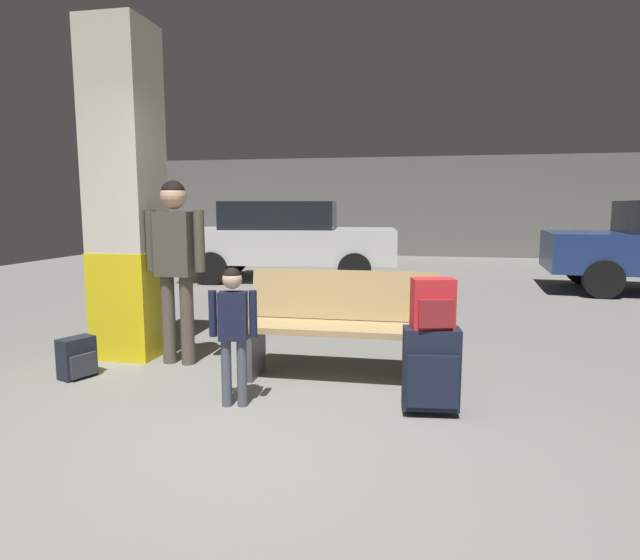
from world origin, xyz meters
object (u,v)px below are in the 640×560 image
bench (340,326)px  suitcase (431,369)px  child (233,322)px  backpack_dark_floor (77,358)px  parked_car_far (286,238)px  adult (175,252)px  structural_pillar (126,196)px  backpack_bright (433,304)px

bench → suitcase: size_ratio=2.66×
child → backpack_dark_floor: size_ratio=2.95×
child → parked_car_far: size_ratio=0.23×
suitcase → backpack_dark_floor: suitcase is taller
adult → backpack_dark_floor: size_ratio=4.85×
suitcase → parked_car_far: size_ratio=0.14×
adult → parked_car_far: bearing=95.0°
suitcase → backpack_dark_floor: 2.90m
child → backpack_dark_floor: bearing=166.8°
structural_pillar → bench: structural_pillar is taller
suitcase → parked_car_far: 7.04m
bench → child: bearing=-129.5°
bench → backpack_dark_floor: bearing=-168.8°
suitcase → adult: (-2.24, 0.78, 0.70)m
bench → child: (-0.64, -0.78, 0.18)m
backpack_bright → child: 1.39m
suitcase → parked_car_far: (-2.74, 6.47, 0.48)m
backpack_bright → child: size_ratio=0.34×
bench → suitcase: bench is taller
adult → backpack_dark_floor: bearing=-139.8°
bench → structural_pillar: bearing=171.4°
structural_pillar → backpack_dark_floor: 1.55m
adult → suitcase: bearing=-19.2°
bench → backpack_bright: backpack_bright is taller
suitcase → parked_car_far: bearing=113.0°
structural_pillar → backpack_dark_floor: bearing=-96.0°
structural_pillar → backpack_dark_floor: structural_pillar is taller
structural_pillar → child: 2.02m
backpack_dark_floor → parked_car_far: parked_car_far is taller
backpack_bright → backpack_dark_floor: bearing=175.4°
suitcase → bench: bearing=138.1°
backpack_bright → parked_car_far: 7.03m
parked_car_far → bench: bearing=-71.0°
bench → suitcase: (0.73, -0.66, -0.12)m
suitcase → child: 1.41m
backpack_bright → structural_pillar: bearing=160.9°
structural_pillar → parked_car_far: size_ratio=0.72×
child → backpack_dark_floor: child is taller
child → adult: adult is taller
structural_pillar → backpack_bright: size_ratio=9.01×
backpack_bright → suitcase: bearing=162.9°
backpack_bright → bench: bearing=138.2°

